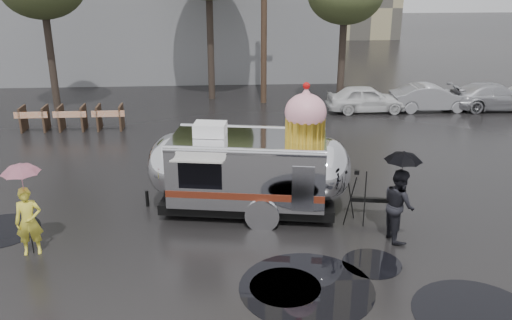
{
  "coord_description": "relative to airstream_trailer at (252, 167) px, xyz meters",
  "views": [
    {
      "loc": [
        0.46,
        -11.5,
        6.48
      ],
      "look_at": [
        1.35,
        2.0,
        1.47
      ],
      "focal_mm": 38.0,
      "sensor_mm": 36.0,
      "label": 1
    }
  ],
  "objects": [
    {
      "name": "person_right",
      "position": [
        3.47,
        -1.81,
        -0.38
      ],
      "size": [
        0.57,
        0.92,
        1.82
      ],
      "primitive_type": "imported",
      "rotation": [
        0.0,
        0.0,
        1.68
      ],
      "color": "black",
      "rests_on": "ground"
    },
    {
      "name": "ground",
      "position": [
        -1.23,
        -1.98,
        -1.29
      ],
      "size": [
        120.0,
        120.0,
        0.0
      ],
      "primitive_type": "plane",
      "color": "black",
      "rests_on": "ground"
    },
    {
      "name": "airstream_trailer",
      "position": [
        0.0,
        0.0,
        0.0
      ],
      "size": [
        6.77,
        2.97,
        3.68
      ],
      "rotation": [
        0.0,
        0.0,
        -0.16
      ],
      "color": "silver",
      "rests_on": "ground"
    },
    {
      "name": "tripod",
      "position": [
        2.62,
        -0.92,
        -0.42
      ],
      "size": [
        0.59,
        0.6,
        1.49
      ],
      "rotation": [
        0.0,
        0.0,
        -0.25
      ],
      "color": "black",
      "rests_on": "ground"
    },
    {
      "name": "puddles",
      "position": [
        0.61,
        -3.54,
        -1.29
      ],
      "size": [
        12.81,
        6.44,
        0.01
      ],
      "color": "black",
      "rests_on": "ground"
    },
    {
      "name": "umbrella_black",
      "position": [
        3.47,
        -1.81,
        0.63
      ],
      "size": [
        1.09,
        1.09,
        2.29
      ],
      "color": "black",
      "rests_on": "ground"
    },
    {
      "name": "person_left",
      "position": [
        -5.26,
        -1.97,
        -0.47
      ],
      "size": [
        0.66,
        0.5,
        1.65
      ],
      "primitive_type": "imported",
      "rotation": [
        0.0,
        0.0,
        0.19
      ],
      "color": "yellow",
      "rests_on": "ground"
    },
    {
      "name": "utility_pole",
      "position": [
        1.27,
        12.02,
        3.33
      ],
      "size": [
        1.6,
        0.28,
        9.0
      ],
      "color": "#473323",
      "rests_on": "ground"
    },
    {
      "name": "parked_cars",
      "position": [
        10.55,
        10.02,
        -0.57
      ],
      "size": [
        13.2,
        1.9,
        1.5
      ],
      "color": "silver",
      "rests_on": "ground"
    },
    {
      "name": "umbrella_pink",
      "position": [
        -5.26,
        -1.97,
        0.61
      ],
      "size": [
        1.05,
        1.05,
        2.27
      ],
      "color": "pink",
      "rests_on": "ground"
    },
    {
      "name": "barricade_row",
      "position": [
        -6.78,
        7.99,
        -0.77
      ],
      "size": [
        4.3,
        0.8,
        1.0
      ],
      "color": "#473323",
      "rests_on": "ground"
    }
  ]
}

